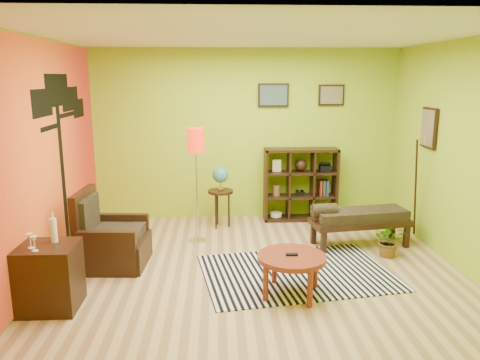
{
  "coord_description": "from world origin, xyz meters",
  "views": [
    {
      "loc": [
        -0.46,
        -5.44,
        2.34
      ],
      "look_at": [
        -0.18,
        0.39,
        1.05
      ],
      "focal_mm": 35.0,
      "sensor_mm": 36.0,
      "label": 1
    }
  ],
  "objects_px": {
    "bench": "(358,218)",
    "globe_table": "(220,182)",
    "floor_lamp": "(196,151)",
    "cube_shelf": "(301,184)",
    "potted_plant": "(389,244)",
    "side_cabinet": "(49,277)",
    "armchair": "(110,243)",
    "coffee_table": "(292,261)"
  },
  "relations": [
    {
      "from": "side_cabinet",
      "to": "floor_lamp",
      "type": "xyz_separation_m",
      "value": [
        1.43,
        1.93,
        0.99
      ]
    },
    {
      "from": "armchair",
      "to": "globe_table",
      "type": "relative_size",
      "value": 1.0
    },
    {
      "from": "globe_table",
      "to": "potted_plant",
      "type": "relative_size",
      "value": 2.19
    },
    {
      "from": "side_cabinet",
      "to": "globe_table",
      "type": "distance_m",
      "value": 3.17
    },
    {
      "from": "cube_shelf",
      "to": "potted_plant",
      "type": "distance_m",
      "value": 1.97
    },
    {
      "from": "bench",
      "to": "globe_table",
      "type": "bearing_deg",
      "value": 153.59
    },
    {
      "from": "side_cabinet",
      "to": "potted_plant",
      "type": "xyz_separation_m",
      "value": [
        4.0,
        1.23,
        -0.17
      ]
    },
    {
      "from": "floor_lamp",
      "to": "cube_shelf",
      "type": "height_order",
      "value": "floor_lamp"
    },
    {
      "from": "globe_table",
      "to": "potted_plant",
      "type": "bearing_deg",
      "value": -31.59
    },
    {
      "from": "cube_shelf",
      "to": "coffee_table",
      "type": "bearing_deg",
      "value": -102.06
    },
    {
      "from": "floor_lamp",
      "to": "globe_table",
      "type": "xyz_separation_m",
      "value": [
        0.34,
        0.67,
        -0.6
      ]
    },
    {
      "from": "side_cabinet",
      "to": "bench",
      "type": "height_order",
      "value": "side_cabinet"
    },
    {
      "from": "floor_lamp",
      "to": "cube_shelf",
      "type": "xyz_separation_m",
      "value": [
        1.68,
        1.0,
        -0.74
      ]
    },
    {
      "from": "coffee_table",
      "to": "side_cabinet",
      "type": "xyz_separation_m",
      "value": [
        -2.53,
        -0.18,
        -0.05
      ]
    },
    {
      "from": "coffee_table",
      "to": "cube_shelf",
      "type": "height_order",
      "value": "cube_shelf"
    },
    {
      "from": "floor_lamp",
      "to": "bench",
      "type": "relative_size",
      "value": 1.14
    },
    {
      "from": "side_cabinet",
      "to": "cube_shelf",
      "type": "bearing_deg",
      "value": 43.3
    },
    {
      "from": "armchair",
      "to": "cube_shelf",
      "type": "relative_size",
      "value": 0.81
    },
    {
      "from": "armchair",
      "to": "side_cabinet",
      "type": "bearing_deg",
      "value": -107.73
    },
    {
      "from": "globe_table",
      "to": "floor_lamp",
      "type": "bearing_deg",
      "value": -116.87
    },
    {
      "from": "floor_lamp",
      "to": "bench",
      "type": "height_order",
      "value": "floor_lamp"
    },
    {
      "from": "armchair",
      "to": "floor_lamp",
      "type": "bearing_deg",
      "value": 36.86
    },
    {
      "from": "cube_shelf",
      "to": "potted_plant",
      "type": "relative_size",
      "value": 2.7
    },
    {
      "from": "armchair",
      "to": "potted_plant",
      "type": "relative_size",
      "value": 2.19
    },
    {
      "from": "potted_plant",
      "to": "side_cabinet",
      "type": "bearing_deg",
      "value": -162.88
    },
    {
      "from": "armchair",
      "to": "bench",
      "type": "bearing_deg",
      "value": 8.98
    },
    {
      "from": "armchair",
      "to": "floor_lamp",
      "type": "distance_m",
      "value": 1.7
    },
    {
      "from": "armchair",
      "to": "side_cabinet",
      "type": "relative_size",
      "value": 0.97
    },
    {
      "from": "coffee_table",
      "to": "floor_lamp",
      "type": "height_order",
      "value": "floor_lamp"
    },
    {
      "from": "armchair",
      "to": "globe_table",
      "type": "xyz_separation_m",
      "value": [
        1.41,
        1.48,
        0.44
      ]
    },
    {
      "from": "armchair",
      "to": "globe_table",
      "type": "bearing_deg",
      "value": 46.24
    },
    {
      "from": "armchair",
      "to": "floor_lamp",
      "type": "relative_size",
      "value": 0.59
    },
    {
      "from": "side_cabinet",
      "to": "potted_plant",
      "type": "height_order",
      "value": "side_cabinet"
    },
    {
      "from": "side_cabinet",
      "to": "potted_plant",
      "type": "bearing_deg",
      "value": 17.12
    },
    {
      "from": "armchair",
      "to": "coffee_table",
      "type": "bearing_deg",
      "value": -23.58
    },
    {
      "from": "armchair",
      "to": "cube_shelf",
      "type": "height_order",
      "value": "cube_shelf"
    },
    {
      "from": "coffee_table",
      "to": "globe_table",
      "type": "xyz_separation_m",
      "value": [
        -0.75,
        2.42,
        0.34
      ]
    },
    {
      "from": "coffee_table",
      "to": "potted_plant",
      "type": "relative_size",
      "value": 1.68
    },
    {
      "from": "globe_table",
      "to": "side_cabinet",
      "type": "bearing_deg",
      "value": -124.29
    },
    {
      "from": "floor_lamp",
      "to": "potted_plant",
      "type": "relative_size",
      "value": 3.72
    },
    {
      "from": "floor_lamp",
      "to": "cube_shelf",
      "type": "distance_m",
      "value": 2.09
    },
    {
      "from": "floor_lamp",
      "to": "potted_plant",
      "type": "bearing_deg",
      "value": -15.2
    }
  ]
}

